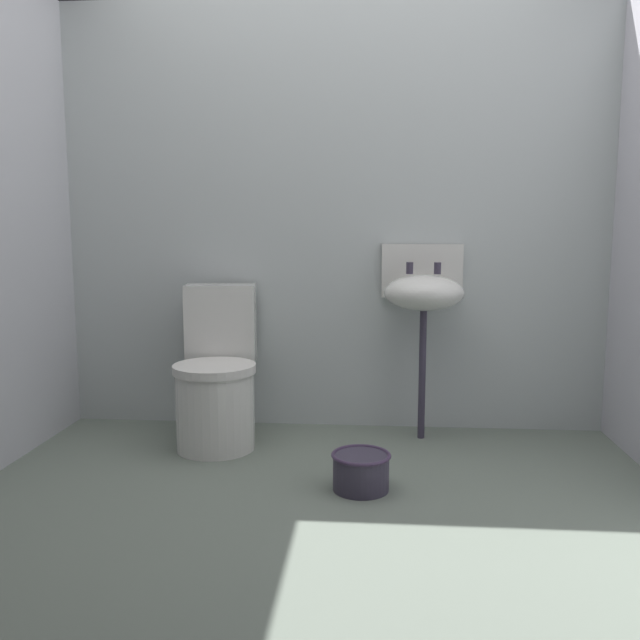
# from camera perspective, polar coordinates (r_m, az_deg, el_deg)

# --- Properties ---
(ground_plane) EXTENTS (3.27, 2.69, 0.08)m
(ground_plane) POSITION_cam_1_polar(r_m,az_deg,el_deg) (2.59, -0.53, -17.33)
(ground_plane) COLOR slate
(wall_back) EXTENTS (3.27, 0.10, 2.24)m
(wall_back) POSITION_cam_1_polar(r_m,az_deg,el_deg) (3.54, 1.19, 8.80)
(wall_back) COLOR #AEB6B5
(wall_back) RESTS_ON ground
(toilet_near_wall) EXTENTS (0.44, 0.63, 0.78)m
(toilet_near_wall) POSITION_cam_1_polar(r_m,az_deg,el_deg) (3.31, -8.95, -5.20)
(toilet_near_wall) COLOR silver
(toilet_near_wall) RESTS_ON ground
(sink) EXTENTS (0.42, 0.35, 0.99)m
(sink) POSITION_cam_1_polar(r_m,az_deg,el_deg) (3.34, 9.00, 2.47)
(sink) COLOR #352F3F
(sink) RESTS_ON ground
(bucket) EXTENTS (0.25, 0.25, 0.16)m
(bucket) POSITION_cam_1_polar(r_m,az_deg,el_deg) (2.77, 3.58, -12.93)
(bucket) COLOR #352F3F
(bucket) RESTS_ON ground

